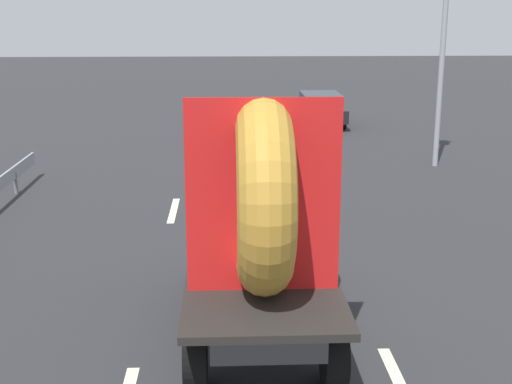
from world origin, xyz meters
name	(u,v)px	position (x,y,z in m)	size (l,w,h in m)	color
ground_plane	(275,305)	(0.00, 0.00, 0.00)	(120.00, 120.00, 0.00)	#28282B
flatbed_truck	(258,213)	(-0.29, -0.60, 1.71)	(2.02, 4.66, 3.53)	black
distant_sedan	(320,108)	(3.08, 17.63, 0.68)	(1.68, 3.91, 1.28)	black
traffic_light	(445,16)	(5.51, 9.87, 4.36)	(0.42, 0.36, 6.81)	gray
lane_dash_left_far	(174,210)	(-1.98, 5.42, 0.00)	(2.03, 0.16, 0.01)	beige
lane_dash_right_far	(319,212)	(1.40, 5.11, 0.00)	(2.06, 0.16, 0.01)	beige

